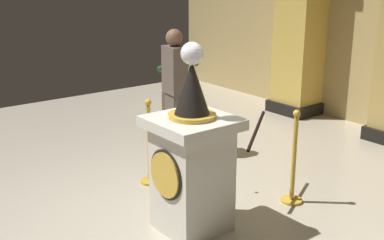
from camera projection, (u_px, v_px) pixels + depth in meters
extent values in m
plane|color=#B2A893|center=(158.00, 230.00, 4.93)|extent=(11.15, 11.15, 0.00)
cube|color=beige|center=(192.00, 179.00, 4.83)|extent=(0.60, 0.60, 1.05)
cube|color=beige|center=(192.00, 123.00, 4.66)|extent=(0.75, 0.75, 0.10)
cylinder|color=gold|center=(165.00, 175.00, 4.60)|extent=(0.44, 0.03, 0.44)
cylinder|color=black|center=(166.00, 175.00, 4.61)|extent=(0.49, 0.01, 0.49)
cylinder|color=gold|center=(192.00, 116.00, 4.64)|extent=(0.45, 0.45, 0.04)
cone|color=black|center=(192.00, 87.00, 4.56)|extent=(0.33, 0.33, 0.50)
cylinder|color=gold|center=(192.00, 62.00, 4.49)|extent=(0.03, 0.03, 0.05)
sphere|color=silver|center=(192.00, 53.00, 4.47)|extent=(0.21, 0.21, 0.21)
cylinder|color=gold|center=(291.00, 200.00, 5.53)|extent=(0.24, 0.24, 0.03)
cylinder|color=gold|center=(294.00, 160.00, 5.39)|extent=(0.05, 0.05, 0.98)
sphere|color=gold|center=(297.00, 113.00, 5.24)|extent=(0.08, 0.08, 0.08)
cylinder|color=gold|center=(150.00, 181.00, 6.03)|extent=(0.24, 0.24, 0.03)
cylinder|color=gold|center=(149.00, 145.00, 5.90)|extent=(0.05, 0.05, 0.96)
sphere|color=gold|center=(148.00, 102.00, 5.75)|extent=(0.08, 0.08, 0.08)
cylinder|color=black|center=(256.00, 130.00, 5.43)|extent=(0.51, 0.73, 0.22)
cylinder|color=black|center=(183.00, 123.00, 5.68)|extent=(0.51, 0.73, 0.22)
sphere|color=black|center=(219.00, 134.00, 5.58)|extent=(0.04, 0.04, 0.04)
cube|color=black|center=(297.00, 106.00, 9.03)|extent=(0.82, 0.82, 0.20)
cube|color=gold|center=(303.00, 18.00, 8.58)|extent=(0.71, 0.71, 3.35)
cylinder|color=#4C3828|center=(178.00, 105.00, 8.62)|extent=(0.54, 0.54, 0.46)
cylinder|color=brown|center=(177.00, 82.00, 8.50)|extent=(0.08, 0.08, 0.35)
cone|color=#265928|center=(184.00, 64.00, 8.24)|extent=(0.42, 0.13, 0.29)
cone|color=#265928|center=(188.00, 61.00, 8.51)|extent=(0.13, 0.43, 0.23)
cone|color=#265928|center=(170.00, 61.00, 8.56)|extent=(0.40, 0.11, 0.32)
cone|color=#265928|center=(168.00, 64.00, 8.27)|extent=(0.12, 0.42, 0.26)
cube|color=brown|center=(175.00, 123.00, 6.94)|extent=(0.30, 0.22, 0.85)
cube|color=brown|center=(175.00, 70.00, 6.73)|extent=(0.39, 0.27, 0.64)
sphere|color=brown|center=(174.00, 38.00, 6.60)|extent=(0.23, 0.23, 0.23)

